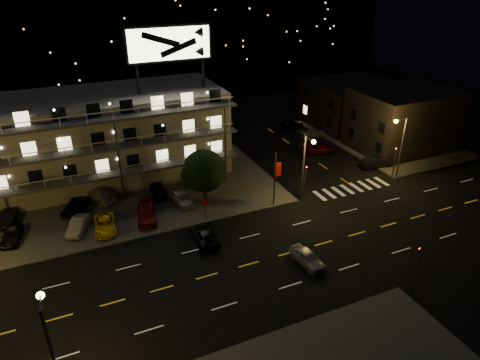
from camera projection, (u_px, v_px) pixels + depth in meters
name	position (u px, v px, depth m)	size (l,w,h in m)	color
ground	(269.00, 259.00, 39.17)	(140.00, 140.00, 0.00)	black
curb_nw	(85.00, 193.00, 50.35)	(44.00, 24.00, 0.15)	#3E3E3B
curb_ne	(380.00, 138.00, 66.37)	(16.00, 24.00, 0.15)	#3E3E3B
motel	(109.00, 135.00, 52.62)	(28.00, 13.80, 18.10)	gray
side_bldg_front	(404.00, 120.00, 61.22)	(14.06, 10.00, 8.50)	black
side_bldg_back	(351.00, 103.00, 71.34)	(14.06, 12.00, 7.00)	black
hill_backdrop	(90.00, 33.00, 87.89)	(120.00, 25.00, 24.00)	black
streetlight_nc	(306.00, 161.00, 46.50)	(0.44, 1.92, 8.00)	#2D2D30
streetlight_ne	(400.00, 141.00, 51.77)	(1.92, 0.44, 8.00)	#2D2D30
streetlight_s	(51.00, 347.00, 23.92)	(0.44, 1.92, 8.00)	#2D2D30
signal_nw	(305.00, 178.00, 48.22)	(0.20, 0.27, 4.60)	#2D2D30
signal_sw	(418.00, 264.00, 34.37)	(0.20, 0.27, 4.60)	#2D2D30
signal_ne	(395.00, 159.00, 52.96)	(0.27, 0.20, 4.60)	#2D2D30
banner_north	(275.00, 178.00, 46.33)	(0.83, 0.16, 6.40)	#2D2D30
stop_sign	(205.00, 206.00, 44.30)	(0.91, 0.11, 2.61)	#2D2D30
tree	(204.00, 172.00, 46.72)	(4.93, 4.75, 6.21)	black
lot_car_0	(12.00, 235.00, 41.20)	(1.55, 3.85, 1.31)	black
lot_car_1	(78.00, 225.00, 42.75)	(1.36, 3.91, 1.29)	#9A9A9F
lot_car_2	(105.00, 224.00, 42.94)	(2.04, 4.42, 1.23)	yellow
lot_car_3	(147.00, 213.00, 44.71)	(1.99, 4.90, 1.42)	#600D0F
lot_car_4	(181.00, 198.00, 47.64)	(1.64, 4.08, 1.39)	#9A9A9F
lot_car_5	(9.00, 216.00, 44.25)	(1.39, 3.98, 1.31)	black
lot_car_6	(76.00, 206.00, 46.27)	(2.07, 4.49, 1.25)	black
lot_car_7	(99.00, 194.00, 48.47)	(2.07, 5.09, 1.48)	#9A9A9F
lot_car_8	(158.00, 189.00, 49.51)	(1.63, 4.04, 1.38)	black
lot_car_9	(199.00, 177.00, 52.40)	(1.39, 3.99, 1.31)	#600D0F
side_car_0	(377.00, 162.00, 56.59)	(1.57, 4.49, 1.48)	black
side_car_1	(316.00, 148.00, 61.12)	(2.31, 5.01, 1.39)	#600D0F
side_car_2	(314.00, 133.00, 66.50)	(1.75, 4.30, 1.25)	#9A9A9F
side_car_3	(291.00, 124.00, 70.29)	(1.75, 4.35, 1.48)	black
road_car_east	(308.00, 258.00, 38.23)	(1.57, 3.90, 1.33)	#9A9A9F
road_car_west	(205.00, 235.00, 41.50)	(2.09, 4.53, 1.26)	black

